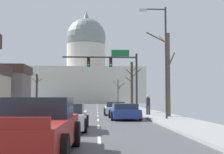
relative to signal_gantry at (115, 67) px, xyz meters
name	(u,v)px	position (x,y,z in m)	size (l,w,h in m)	color
ground	(43,122)	(-5.35, -12.41, -4.73)	(20.00, 180.00, 0.20)	#4A4A4F
signal_gantry	(115,67)	(0.00, 0.00, 0.00)	(7.91, 0.41, 6.49)	#28282D
street_lamp_right	(162,52)	(2.61, -11.33, -0.04)	(1.97, 0.24, 7.76)	#333338
capitol_building	(86,73)	(-5.35, 64.45, 4.36)	(34.90, 19.25, 28.90)	beige
sedan_near_00	(115,109)	(-0.27, -4.16, -4.20)	(2.04, 4.23, 1.18)	silver
sedan_near_01	(124,112)	(0.06, -9.97, -4.20)	(2.17, 4.41, 1.14)	navy
sedan_near_02	(67,117)	(-3.41, -17.23, -4.14)	(2.10, 4.64, 1.29)	silver
pickup_truck_near_03	(35,129)	(-3.61, -23.96, -4.03)	(2.27, 5.67, 1.58)	maroon
sedan_oncoming_00	(31,105)	(-10.77, 9.58, -4.20)	(2.21, 4.74, 1.15)	silver
sedan_oncoming_01	(45,104)	(-10.36, 18.97, -4.16)	(2.14, 4.48, 1.23)	silver
bare_tree_00	(168,73)	(3.51, -8.90, -1.28)	(2.31, 1.44, 6.67)	brown
bare_tree_02	(132,84)	(2.83, 9.48, -1.34)	(2.33, 1.97, 6.29)	#423328
bare_tree_03	(37,89)	(-13.94, 30.25, -1.42)	(2.21, 1.50, 6.81)	#4C3D2D
bare_tree_04	(118,91)	(2.57, 32.77, -1.73)	(2.52, 2.54, 5.50)	brown
pedestrian_00	(148,104)	(2.40, -6.36, -3.70)	(0.35, 0.34, 1.64)	#33333D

